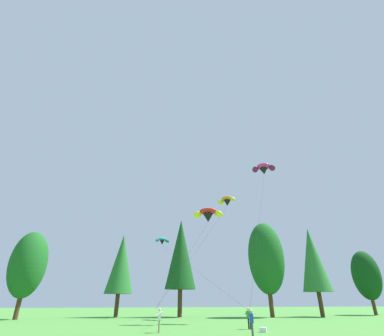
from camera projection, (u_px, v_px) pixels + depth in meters
The scene contains 14 objects.
treeline_tree_b at pixel (28, 264), 39.19m from camera, with size 4.89×4.89×11.44m.
treeline_tree_c at pixel (121, 263), 44.77m from camera, with size 4.31×4.31×12.31m.
treeline_tree_d at pixel (181, 253), 45.79m from camera, with size 4.88×4.88×14.89m.
treeline_tree_e at pixel (266, 257), 44.93m from camera, with size 5.63×5.63×14.18m.
treeline_tree_f at pixel (313, 259), 46.01m from camera, with size 4.58×4.58×13.55m.
treeline_tree_g at pixel (366, 275), 50.33m from camera, with size 4.68×4.68×10.66m.
kite_flyer_near at pixel (159, 318), 21.81m from camera, with size 0.56×0.59×1.69m.
kite_flyer_mid at pixel (252, 321), 19.33m from camera, with size 0.36×0.60×1.69m.
kite_flyer_far at pixel (249, 316), 24.40m from camera, with size 0.74×0.76×1.69m.
parafoil_kite_high_red_yellow at pixel (208, 215), 34.60m from camera, with size 8.41×8.96×11.27m.
parafoil_kite_mid_magenta at pixel (264, 169), 39.63m from camera, with size 10.47×13.46×18.89m.
parafoil_kite_far_teal at pixel (162, 241), 43.98m from camera, with size 7.17×19.41×9.75m.
parafoil_kite_low_orange at pixel (227, 201), 44.67m from camera, with size 13.22×17.50×15.94m.
picnic_cooler at pixel (263, 330), 21.83m from camera, with size 0.52×0.36×0.34m, color white.
Camera 1 is at (-7.11, 2.15, 2.23)m, focal length 25.99 mm.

